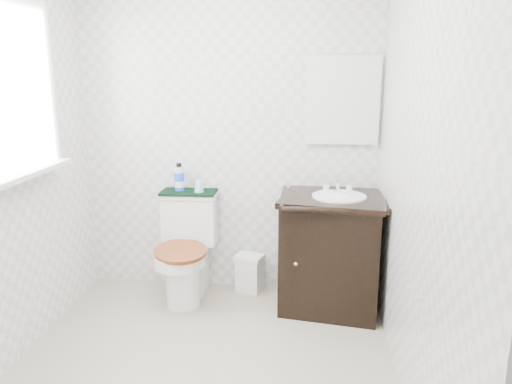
% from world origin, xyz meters
% --- Properties ---
extents(floor, '(2.40, 2.40, 0.00)m').
position_xyz_m(floor, '(0.00, 0.00, 0.00)').
color(floor, '#AC9F8B').
rests_on(floor, ground).
extents(wall_back, '(2.40, 0.00, 2.40)m').
position_xyz_m(wall_back, '(0.00, 1.20, 1.20)').
color(wall_back, white).
rests_on(wall_back, ground).
extents(wall_front, '(2.40, 0.00, 2.40)m').
position_xyz_m(wall_front, '(0.00, -1.20, 1.20)').
color(wall_front, white).
rests_on(wall_front, ground).
extents(wall_right, '(0.00, 2.40, 2.40)m').
position_xyz_m(wall_right, '(1.10, 0.00, 1.20)').
color(wall_right, white).
rests_on(wall_right, ground).
extents(window, '(0.02, 0.70, 0.90)m').
position_xyz_m(window, '(-1.07, 0.25, 1.55)').
color(window, white).
rests_on(window, wall_left).
extents(mirror, '(0.50, 0.02, 0.60)m').
position_xyz_m(mirror, '(0.82, 1.18, 1.45)').
color(mirror, silver).
rests_on(mirror, wall_back).
extents(toilet, '(0.46, 0.66, 0.77)m').
position_xyz_m(toilet, '(-0.30, 0.97, 0.34)').
color(toilet, white).
rests_on(toilet, floor).
extents(vanity, '(0.79, 0.71, 0.92)m').
position_xyz_m(vanity, '(0.77, 0.90, 0.43)').
color(vanity, black).
rests_on(vanity, floor).
extents(trash_bin, '(0.24, 0.22, 0.29)m').
position_xyz_m(trash_bin, '(0.16, 1.10, 0.15)').
color(trash_bin, white).
rests_on(trash_bin, floor).
extents(towel, '(0.41, 0.22, 0.02)m').
position_xyz_m(towel, '(-0.30, 1.09, 0.78)').
color(towel, black).
rests_on(towel, toilet).
extents(mouthwash_bottle, '(0.07, 0.07, 0.21)m').
position_xyz_m(mouthwash_bottle, '(-0.37, 1.10, 0.88)').
color(mouthwash_bottle, blue).
rests_on(mouthwash_bottle, towel).
extents(cup, '(0.07, 0.07, 0.08)m').
position_xyz_m(cup, '(-0.21, 1.07, 0.83)').
color(cup, '#99D0FA').
rests_on(cup, towel).
extents(soap_bar, '(0.07, 0.05, 0.02)m').
position_xyz_m(soap_bar, '(0.77, 1.04, 0.83)').
color(soap_bar, '#1C8778').
rests_on(soap_bar, vanity).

